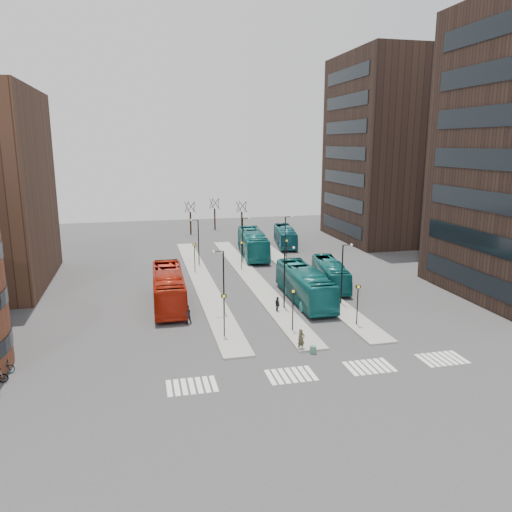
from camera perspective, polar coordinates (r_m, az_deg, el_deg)
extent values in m
plane|color=#323234|center=(33.22, 7.86, -16.13)|extent=(160.00, 160.00, 0.00)
cube|color=gray|center=(59.60, -6.17, -2.81)|extent=(2.50, 45.00, 0.15)
cube|color=gray|center=(60.58, -0.53, -2.48)|extent=(2.50, 45.00, 0.15)
cube|color=gray|center=(62.13, 4.88, -2.14)|extent=(2.50, 45.00, 0.15)
cube|color=navy|center=(39.72, 6.53, -10.59)|extent=(0.56, 0.49, 0.60)
imported|color=#B0200D|center=(51.20, -9.97, -3.57)|extent=(3.29, 12.78, 3.54)
imported|color=#146364|center=(51.76, 5.57, -3.29)|extent=(3.09, 12.50, 3.47)
imported|color=#156869|center=(72.09, -0.36, 1.44)|extent=(4.37, 13.50, 3.70)
imported|color=#135F61|center=(57.59, 8.49, -2.01)|extent=(4.04, 10.70, 2.91)
imported|color=#145C68|center=(79.62, 3.36, 2.25)|extent=(4.26, 11.13, 3.03)
imported|color=#433F28|center=(39.95, 5.18, -9.51)|extent=(0.73, 0.58, 1.76)
imported|color=black|center=(45.78, -7.90, -6.64)|extent=(1.00, 0.87, 1.76)
imported|color=black|center=(48.38, 2.47, -5.57)|extent=(0.52, 0.97, 1.57)
imported|color=black|center=(47.89, 6.40, -5.75)|extent=(0.95, 1.25, 1.71)
imported|color=gray|center=(40.40, -27.20, -11.28)|extent=(1.91, 0.76, 0.99)
cube|color=silver|center=(34.93, -9.89, -14.67)|extent=(0.35, 2.40, 0.01)
cube|color=silver|center=(34.95, -9.04, -14.61)|extent=(0.35, 2.40, 0.01)
cube|color=silver|center=(34.98, -8.20, -14.56)|extent=(0.35, 2.40, 0.01)
cube|color=silver|center=(35.02, -7.36, -14.50)|extent=(0.35, 2.40, 0.01)
cube|color=silver|center=(35.06, -6.52, -14.44)|extent=(0.35, 2.40, 0.01)
cube|color=silver|center=(35.11, -5.68, -14.37)|extent=(0.35, 2.40, 0.01)
cube|color=silver|center=(35.17, -4.85, -14.31)|extent=(0.35, 2.40, 0.01)
cube|color=silver|center=(35.88, 1.66, -13.69)|extent=(0.35, 2.40, 0.01)
cube|color=silver|center=(36.00, 2.46, -13.60)|extent=(0.35, 2.40, 0.01)
cube|color=silver|center=(36.13, 3.24, -13.51)|extent=(0.35, 2.40, 0.01)
cube|color=silver|center=(36.26, 4.02, -13.42)|extent=(0.35, 2.40, 0.01)
cube|color=silver|center=(36.40, 4.79, -13.32)|extent=(0.35, 2.40, 0.01)
cube|color=silver|center=(36.54, 5.56, -13.23)|extent=(0.35, 2.40, 0.01)
cube|color=silver|center=(36.70, 6.32, -13.13)|extent=(0.35, 2.40, 0.01)
cube|color=silver|center=(37.73, 10.72, -12.53)|extent=(0.35, 2.40, 0.01)
cube|color=silver|center=(37.92, 11.43, -12.43)|extent=(0.35, 2.40, 0.01)
cube|color=silver|center=(38.12, 12.13, -12.32)|extent=(0.35, 2.40, 0.01)
cube|color=silver|center=(38.33, 12.82, -12.22)|extent=(0.35, 2.40, 0.01)
cube|color=silver|center=(38.53, 13.51, -12.11)|extent=(0.35, 2.40, 0.01)
cube|color=silver|center=(38.75, 14.18, -12.01)|extent=(0.35, 2.40, 0.01)
cube|color=silver|center=(38.97, 14.85, -11.90)|extent=(0.35, 2.40, 0.01)
cube|color=silver|center=(40.39, 18.69, -11.26)|extent=(0.35, 2.40, 0.01)
cube|color=silver|center=(40.65, 19.30, -11.15)|extent=(0.35, 2.40, 0.01)
cube|color=silver|center=(40.91, 19.90, -11.04)|extent=(0.35, 2.40, 0.01)
cube|color=silver|center=(41.17, 20.50, -10.93)|extent=(0.35, 2.40, 0.01)
cube|color=silver|center=(41.44, 21.09, -10.83)|extent=(0.35, 2.40, 0.01)
cube|color=silver|center=(41.71, 21.66, -10.72)|extent=(0.35, 2.40, 0.01)
cube|color=silver|center=(41.98, 22.24, -10.61)|extent=(0.35, 2.40, 0.01)
cube|color=black|center=(55.75, 23.33, -2.31)|extent=(0.12, 16.00, 2.00)
cube|color=black|center=(54.92, 23.69, 1.72)|extent=(0.12, 16.00, 2.00)
cube|color=black|center=(54.37, 24.07, 5.86)|extent=(0.12, 16.00, 2.00)
cube|color=black|center=(54.12, 24.46, 10.06)|extent=(0.12, 16.00, 2.00)
cube|color=black|center=(54.16, 24.85, 14.28)|extent=(0.12, 16.00, 2.00)
cube|color=black|center=(54.49, 25.26, 18.47)|extent=(0.12, 16.00, 2.00)
cube|color=black|center=(55.11, 25.69, 22.58)|extent=(0.12, 16.00, 2.00)
cube|color=#2F211A|center=(88.15, 16.19, 11.61)|extent=(20.00, 20.00, 30.00)
cube|color=black|center=(84.80, 9.71, 3.41)|extent=(0.12, 16.00, 2.00)
cube|color=black|center=(84.25, 9.81, 6.09)|extent=(0.12, 16.00, 2.00)
cube|color=black|center=(83.90, 9.92, 8.81)|extent=(0.12, 16.00, 2.00)
cube|color=black|center=(83.73, 10.02, 11.54)|extent=(0.12, 16.00, 2.00)
cube|color=black|center=(83.76, 10.13, 14.27)|extent=(0.12, 16.00, 2.00)
cube|color=black|center=(83.97, 10.24, 17.00)|extent=(0.12, 16.00, 2.00)
cube|color=black|center=(84.38, 10.36, 19.71)|extent=(0.12, 16.00, 2.00)
cylinder|color=black|center=(41.99, -3.67, -6.87)|extent=(0.10, 0.10, 3.50)
cube|color=black|center=(41.44, -3.70, -4.59)|extent=(0.45, 0.10, 0.30)
cube|color=yellow|center=(41.38, -3.69, -4.61)|extent=(0.20, 0.02, 0.20)
cylinder|color=black|center=(62.97, -7.03, -0.27)|extent=(0.10, 0.10, 3.50)
cube|color=black|center=(62.60, -7.07, 1.29)|extent=(0.45, 0.10, 0.30)
cube|color=yellow|center=(62.54, -7.06, 1.28)|extent=(0.20, 0.02, 0.20)
cylinder|color=black|center=(43.32, 4.23, -6.25)|extent=(0.10, 0.10, 3.50)
cube|color=black|center=(42.78, 4.26, -4.04)|extent=(0.45, 0.10, 0.30)
cube|color=yellow|center=(42.73, 4.29, -4.06)|extent=(0.20, 0.02, 0.20)
cylinder|color=black|center=(63.86, -1.67, 0.00)|extent=(0.10, 0.10, 3.50)
cube|color=black|center=(63.50, -1.68, 1.54)|extent=(0.45, 0.10, 0.30)
cube|color=yellow|center=(63.44, -1.67, 1.53)|extent=(0.20, 0.02, 0.20)
cylinder|color=black|center=(45.41, 11.51, -5.58)|extent=(0.10, 0.10, 3.50)
cube|color=black|center=(44.89, 11.60, -3.46)|extent=(0.45, 0.10, 0.30)
cube|color=yellow|center=(44.84, 11.64, -3.48)|extent=(0.20, 0.02, 0.20)
cylinder|color=black|center=(65.29, 3.49, 0.27)|extent=(0.10, 0.10, 3.50)
cube|color=black|center=(64.94, 3.52, 1.77)|extent=(0.45, 0.10, 0.30)
cube|color=yellow|center=(64.88, 3.53, 1.76)|extent=(0.20, 0.02, 0.20)
cylinder|color=black|center=(47.41, -3.71, -2.98)|extent=(0.14, 0.14, 6.00)
cylinder|color=black|center=(46.62, -4.31, 0.54)|extent=(0.90, 0.08, 0.08)
sphere|color=silver|center=(46.56, -4.86, 0.51)|extent=(0.24, 0.24, 0.24)
cylinder|color=black|center=(66.70, -6.58, 1.57)|extent=(0.14, 0.14, 6.00)
cylinder|color=black|center=(66.14, -7.04, 4.10)|extent=(0.90, 0.08, 0.08)
sphere|color=silver|center=(66.10, -7.42, 4.08)|extent=(0.24, 0.24, 0.24)
cylinder|color=black|center=(48.71, 3.27, -2.54)|extent=(0.14, 0.14, 6.00)
cylinder|color=black|center=(48.14, 3.83, 0.94)|extent=(0.90, 0.08, 0.08)
sphere|color=silver|center=(48.27, 4.34, 0.96)|extent=(0.24, 0.24, 0.24)
cylinder|color=black|center=(67.64, -1.53, 1.80)|extent=(0.14, 0.14, 6.00)
cylinder|color=black|center=(67.22, -1.17, 4.33)|extent=(0.90, 0.08, 0.08)
sphere|color=silver|center=(67.32, -0.79, 4.34)|extent=(0.24, 0.24, 0.24)
cylinder|color=black|center=(50.70, 9.79, -2.10)|extent=(0.14, 0.14, 6.00)
cylinder|color=black|center=(50.20, 10.39, 1.24)|extent=(0.90, 0.08, 0.08)
sphere|color=silver|center=(50.38, 10.86, 1.26)|extent=(0.24, 0.24, 0.24)
cylinder|color=black|center=(69.08, 3.35, 2.02)|extent=(0.14, 0.14, 6.00)
cylinder|color=black|center=(68.71, 3.75, 4.49)|extent=(0.90, 0.08, 0.08)
sphere|color=silver|center=(68.85, 4.11, 4.50)|extent=(0.24, 0.24, 0.24)
cylinder|color=black|center=(90.56, -7.49, 3.75)|extent=(0.30, 0.30, 4.00)
cylinder|color=black|center=(90.23, -7.09, 5.59)|extent=(0.10, 1.56, 1.95)
cylinder|color=black|center=(90.84, -7.45, 5.63)|extent=(1.48, 0.59, 1.97)
cylinder|color=black|center=(90.51, -7.92, 5.59)|extent=(0.90, 1.31, 1.99)
cylinder|color=black|center=(89.70, -7.87, 5.52)|extent=(0.89, 1.31, 1.99)
cylinder|color=black|center=(89.52, -7.36, 5.53)|extent=(1.48, 0.58, 1.97)
cylinder|color=black|center=(95.09, -4.73, 4.24)|extent=(0.30, 0.30, 4.00)
cylinder|color=black|center=(94.81, -4.34, 5.99)|extent=(0.10, 1.56, 1.95)
cylinder|color=black|center=(95.39, -4.69, 6.03)|extent=(1.48, 0.59, 1.97)
cylinder|color=black|center=(95.03, -5.14, 5.99)|extent=(0.90, 1.31, 1.99)
cylinder|color=black|center=(94.22, -5.07, 5.94)|extent=(0.89, 1.31, 1.99)
cylinder|color=black|center=(94.09, -4.57, 5.94)|extent=(1.48, 0.58, 1.97)
cylinder|color=black|center=(89.94, -1.63, 3.79)|extent=(0.30, 0.30, 4.00)
cylinder|color=black|center=(89.67, -1.20, 5.64)|extent=(0.10, 1.56, 1.95)
cylinder|color=black|center=(90.22, -1.59, 5.68)|extent=(1.48, 0.59, 1.97)
cylinder|color=black|center=(89.82, -2.05, 5.65)|extent=(0.90, 1.31, 1.99)
cylinder|color=black|center=(89.02, -1.95, 5.58)|extent=(0.89, 1.31, 1.99)
cylinder|color=black|center=(88.93, -1.42, 5.58)|extent=(1.48, 0.58, 1.97)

